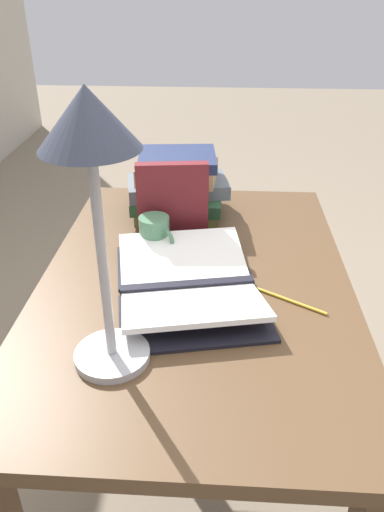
{
  "coord_description": "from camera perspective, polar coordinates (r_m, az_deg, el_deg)",
  "views": [
    {
      "loc": [
        -1.01,
        -0.05,
        1.42
      ],
      "look_at": [
        -0.03,
        0.01,
        0.85
      ],
      "focal_mm": 35.0,
      "sensor_mm": 36.0,
      "label": 1
    }
  ],
  "objects": [
    {
      "name": "coffee_mug",
      "position": [
        1.31,
        -4.25,
        2.53
      ],
      "size": [
        0.09,
        0.1,
        0.1
      ],
      "rotation": [
        0.0,
        0.0,
        4.03
      ],
      "color": "#4C7F5B",
      "rests_on": "reading_desk"
    },
    {
      "name": "book_stack_tall",
      "position": [
        1.5,
        -1.65,
        7.94
      ],
      "size": [
        0.21,
        0.32,
        0.19
      ],
      "color": "brown",
      "rests_on": "reading_desk"
    },
    {
      "name": "open_book",
      "position": [
        1.16,
        -0.5,
        -3.2
      ],
      "size": [
        0.49,
        0.4,
        0.05
      ],
      "rotation": [
        0.0,
        0.0,
        0.2
      ],
      "color": "black",
      "rests_on": "reading_desk"
    },
    {
      "name": "book_standing_upright",
      "position": [
        1.34,
        -2.24,
        6.21
      ],
      "size": [
        0.05,
        0.19,
        0.22
      ],
      "rotation": [
        0.0,
        0.0,
        0.12
      ],
      "color": "maroon",
      "rests_on": "reading_desk"
    },
    {
      "name": "reading_desk",
      "position": [
        1.28,
        0.35,
        -7.1
      ],
      "size": [
        1.11,
        0.75,
        0.77
      ],
      "color": "brown",
      "rests_on": "ground_plane"
    },
    {
      "name": "reading_lamp",
      "position": [
        0.79,
        -11.38,
        10.75
      ],
      "size": [
        0.16,
        0.16,
        0.51
      ],
      "color": "#ADADB2",
      "rests_on": "reading_desk"
    },
    {
      "name": "ground_plane",
      "position": [
        1.75,
        0.28,
        -24.26
      ],
      "size": [
        12.0,
        12.0,
        0.0
      ],
      "primitive_type": "plane",
      "color": "gray"
    },
    {
      "name": "pencil",
      "position": [
        1.15,
        11.23,
        -5.06
      ],
      "size": [
        0.1,
        0.15,
        0.01
      ],
      "rotation": [
        0.0,
        0.0,
        -0.55
      ],
      "color": "gold",
      "rests_on": "reading_desk"
    }
  ]
}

